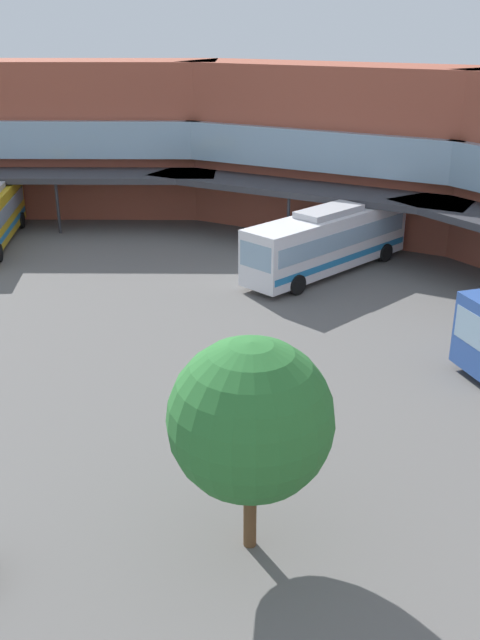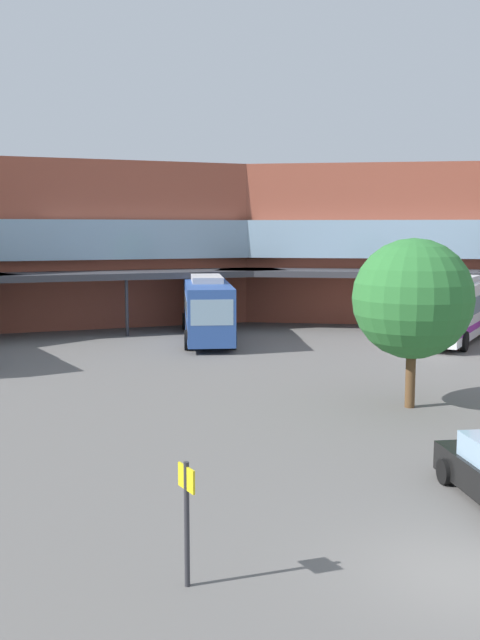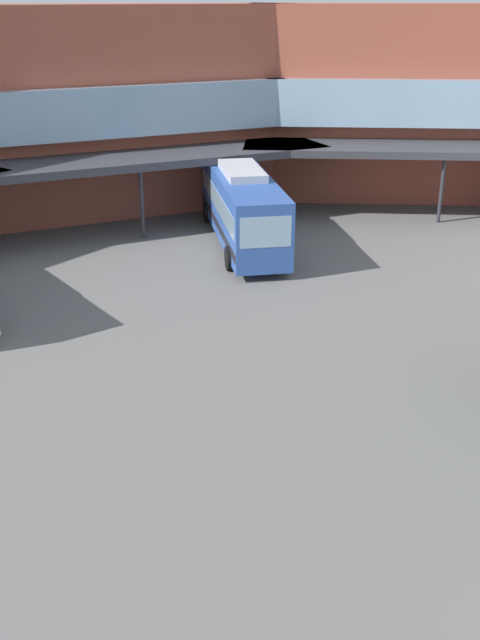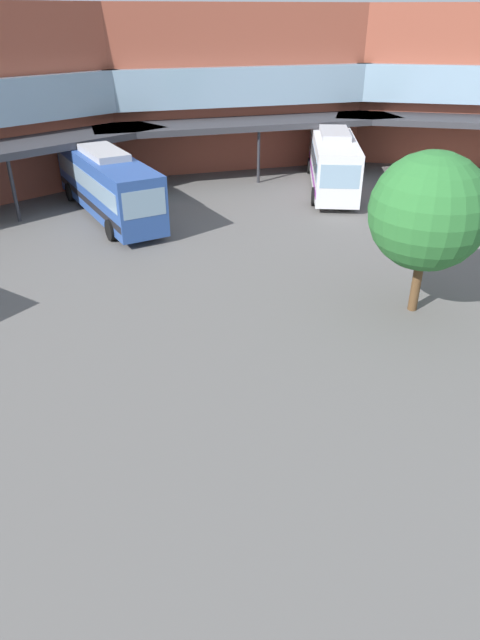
% 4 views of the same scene
% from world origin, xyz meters
% --- Properties ---
extents(station_building, '(85.87, 49.92, 10.91)m').
position_xyz_m(station_building, '(0.00, 22.47, 5.48)').
color(station_building, '#9E4C38').
rests_on(station_building, ground).
extents(bus_4, '(5.38, 11.85, 3.76)m').
position_xyz_m(bus_4, '(4.25, 29.84, 1.90)').
color(bus_4, '#2D519E').
rests_on(bus_4, ground).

